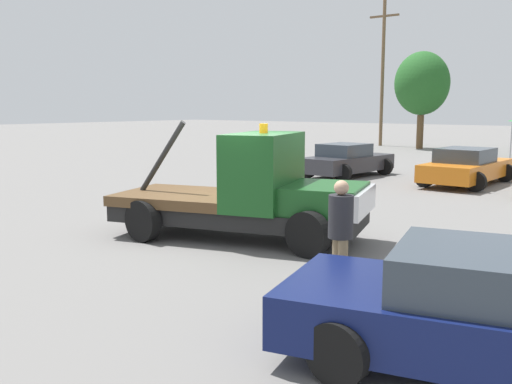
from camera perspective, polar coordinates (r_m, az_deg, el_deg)
name	(u,v)px	position (r m, az deg, el deg)	size (l,w,h in m)	color
ground_plane	(238,238)	(12.37, -1.82, -4.60)	(160.00, 160.00, 0.00)	slate
tow_truck	(252,195)	(12.07, -0.35, -0.31)	(5.80, 3.58, 2.51)	black
person_near_truck	(341,228)	(8.76, 8.46, -3.54)	(0.38, 0.38, 1.72)	#847051
parked_car_charcoal	(346,161)	(23.34, 9.04, 3.12)	(2.61, 4.53, 1.34)	#2D2D33
parked_car_orange	(466,167)	(22.00, 20.30, 2.37)	(2.50, 4.86, 1.34)	orange
tree_center	(422,84)	(40.04, 16.27, 10.35)	(3.60, 3.60, 6.42)	brown
utility_pole	(383,69)	(42.45, 12.55, 11.89)	(2.20, 0.24, 10.35)	brown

